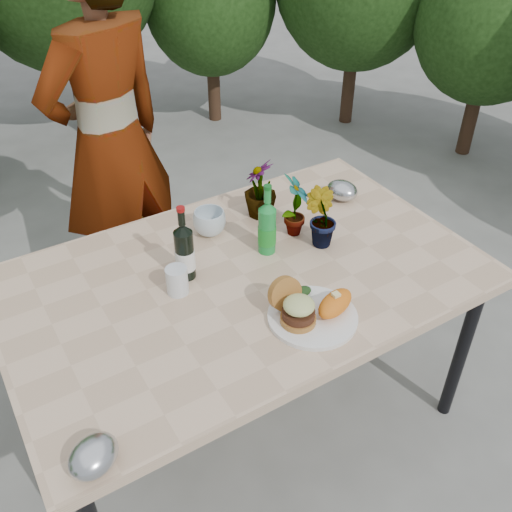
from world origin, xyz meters
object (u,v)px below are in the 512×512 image
dinner_plate (312,317)px  wine_bottle (185,252)px  person (111,143)px  patio_table (244,287)px

dinner_plate → wine_bottle: 0.47m
wine_bottle → person: bearing=75.7°
wine_bottle → dinner_plate: bearing=-68.6°
wine_bottle → person: 0.86m
patio_table → person: (-0.11, 0.95, 0.17)m
dinner_plate → person: bearing=98.1°
dinner_plate → person: (-0.18, 1.25, 0.11)m
dinner_plate → wine_bottle: wine_bottle is taller
person → wine_bottle: bearing=65.0°
patio_table → wine_bottle: size_ratio=5.83×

